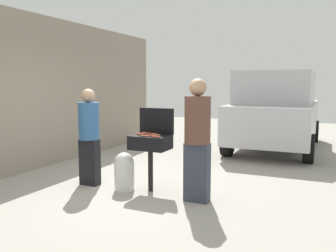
{
  "coord_description": "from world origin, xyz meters",
  "views": [
    {
      "loc": [
        2.86,
        -4.95,
        1.7
      ],
      "look_at": [
        0.37,
        0.46,
        1.0
      ],
      "focal_mm": 37.93,
      "sensor_mm": 36.0,
      "label": 1
    }
  ],
  "objects_px": {
    "hot_dog_5": "(140,134)",
    "propane_tank": "(124,171)",
    "person_left": "(89,133)",
    "hot_dog_6": "(144,136)",
    "hot_dog_3": "(146,133)",
    "parked_minivan": "(276,110)",
    "hot_dog_4": "(143,134)",
    "hot_dog_0": "(151,136)",
    "hot_dog_2": "(156,135)",
    "hot_dog_7": "(157,137)",
    "bbq_grill": "(150,144)",
    "person_right": "(197,136)",
    "hot_dog_1": "(153,134)"
  },
  "relations": [
    {
      "from": "hot_dog_5",
      "to": "propane_tank",
      "type": "distance_m",
      "value": 0.65
    },
    {
      "from": "person_left",
      "to": "hot_dog_6",
      "type": "bearing_deg",
      "value": -12.2
    },
    {
      "from": "hot_dog_3",
      "to": "parked_minivan",
      "type": "relative_size",
      "value": 0.03
    },
    {
      "from": "hot_dog_4",
      "to": "propane_tank",
      "type": "bearing_deg",
      "value": -142.23
    },
    {
      "from": "hot_dog_4",
      "to": "hot_dog_5",
      "type": "bearing_deg",
      "value": -101.56
    },
    {
      "from": "parked_minivan",
      "to": "hot_dog_4",
      "type": "bearing_deg",
      "value": 72.64
    },
    {
      "from": "hot_dog_0",
      "to": "hot_dog_4",
      "type": "distance_m",
      "value": 0.27
    },
    {
      "from": "hot_dog_2",
      "to": "hot_dog_7",
      "type": "relative_size",
      "value": 1.0
    },
    {
      "from": "propane_tank",
      "to": "bbq_grill",
      "type": "bearing_deg",
      "value": 18.43
    },
    {
      "from": "hot_dog_4",
      "to": "person_left",
      "type": "height_order",
      "value": "person_left"
    },
    {
      "from": "hot_dog_4",
      "to": "parked_minivan",
      "type": "xyz_separation_m",
      "value": [
        1.43,
        4.68,
        0.11
      ]
    },
    {
      "from": "hot_dog_0",
      "to": "hot_dog_2",
      "type": "height_order",
      "value": "same"
    },
    {
      "from": "hot_dog_6",
      "to": "hot_dog_3",
      "type": "bearing_deg",
      "value": 114.57
    },
    {
      "from": "hot_dog_2",
      "to": "person_left",
      "type": "bearing_deg",
      "value": -173.33
    },
    {
      "from": "hot_dog_4",
      "to": "hot_dog_5",
      "type": "xyz_separation_m",
      "value": [
        -0.01,
        -0.06,
        0.0
      ]
    },
    {
      "from": "hot_dog_5",
      "to": "hot_dog_6",
      "type": "bearing_deg",
      "value": -42.81
    },
    {
      "from": "hot_dog_3",
      "to": "parked_minivan",
      "type": "bearing_deg",
      "value": 72.8
    },
    {
      "from": "hot_dog_0",
      "to": "hot_dog_2",
      "type": "relative_size",
      "value": 1.0
    },
    {
      "from": "person_right",
      "to": "hot_dog_1",
      "type": "bearing_deg",
      "value": -20.31
    },
    {
      "from": "hot_dog_6",
      "to": "hot_dog_4",
      "type": "bearing_deg",
      "value": 125.13
    },
    {
      "from": "hot_dog_4",
      "to": "hot_dog_5",
      "type": "distance_m",
      "value": 0.06
    },
    {
      "from": "hot_dog_6",
      "to": "person_left",
      "type": "relative_size",
      "value": 0.08
    },
    {
      "from": "bbq_grill",
      "to": "parked_minivan",
      "type": "distance_m",
      "value": 4.9
    },
    {
      "from": "hot_dog_2",
      "to": "hot_dog_3",
      "type": "distance_m",
      "value": 0.28
    },
    {
      "from": "person_right",
      "to": "hot_dog_6",
      "type": "bearing_deg",
      "value": -4.22
    },
    {
      "from": "hot_dog_6",
      "to": "hot_dog_7",
      "type": "distance_m",
      "value": 0.22
    },
    {
      "from": "hot_dog_3",
      "to": "person_left",
      "type": "distance_m",
      "value": 0.98
    },
    {
      "from": "propane_tank",
      "to": "person_right",
      "type": "bearing_deg",
      "value": -0.9
    },
    {
      "from": "hot_dog_1",
      "to": "person_left",
      "type": "xyz_separation_m",
      "value": [
        -1.1,
        -0.2,
        -0.03
      ]
    },
    {
      "from": "hot_dog_2",
      "to": "hot_dog_5",
      "type": "height_order",
      "value": "same"
    },
    {
      "from": "hot_dog_2",
      "to": "propane_tank",
      "type": "distance_m",
      "value": 0.79
    },
    {
      "from": "hot_dog_6",
      "to": "person_left",
      "type": "xyz_separation_m",
      "value": [
        -1.08,
        0.04,
        -0.03
      ]
    },
    {
      "from": "hot_dog_7",
      "to": "parked_minivan",
      "type": "height_order",
      "value": "parked_minivan"
    },
    {
      "from": "hot_dog_3",
      "to": "propane_tank",
      "type": "xyz_separation_m",
      "value": [
        -0.25,
        -0.27,
        -0.59
      ]
    },
    {
      "from": "hot_dog_6",
      "to": "bbq_grill",
      "type": "bearing_deg",
      "value": 80.52
    },
    {
      "from": "hot_dog_0",
      "to": "parked_minivan",
      "type": "relative_size",
      "value": 0.03
    },
    {
      "from": "propane_tank",
      "to": "person_left",
      "type": "xyz_separation_m",
      "value": [
        -0.7,
        0.02,
        0.56
      ]
    },
    {
      "from": "hot_dog_7",
      "to": "propane_tank",
      "type": "bearing_deg",
      "value": 177.66
    },
    {
      "from": "hot_dog_1",
      "to": "person_right",
      "type": "xyz_separation_m",
      "value": [
        0.85,
        -0.25,
        0.06
      ]
    },
    {
      "from": "bbq_grill",
      "to": "person_right",
      "type": "xyz_separation_m",
      "value": [
        0.84,
        -0.15,
        0.21
      ]
    },
    {
      "from": "hot_dog_1",
      "to": "parked_minivan",
      "type": "height_order",
      "value": "parked_minivan"
    },
    {
      "from": "hot_dog_5",
      "to": "hot_dog_7",
      "type": "bearing_deg",
      "value": -21.9
    },
    {
      "from": "propane_tank",
      "to": "parked_minivan",
      "type": "xyz_separation_m",
      "value": [
        1.67,
        4.86,
        0.7
      ]
    },
    {
      "from": "hot_dog_4",
      "to": "propane_tank",
      "type": "xyz_separation_m",
      "value": [
        -0.24,
        -0.18,
        -0.59
      ]
    },
    {
      "from": "hot_dog_2",
      "to": "hot_dog_4",
      "type": "xyz_separation_m",
      "value": [
        -0.26,
        0.02,
        0.0
      ]
    },
    {
      "from": "hot_dog_7",
      "to": "parked_minivan",
      "type": "bearing_deg",
      "value": 77.68
    },
    {
      "from": "bbq_grill",
      "to": "hot_dog_4",
      "type": "xyz_separation_m",
      "value": [
        -0.17,
        0.05,
        0.15
      ]
    },
    {
      "from": "hot_dog_3",
      "to": "hot_dog_1",
      "type": "bearing_deg",
      "value": -16.99
    },
    {
      "from": "person_left",
      "to": "hot_dog_0",
      "type": "bearing_deg",
      "value": -9.36
    },
    {
      "from": "hot_dog_5",
      "to": "hot_dog_3",
      "type": "bearing_deg",
      "value": 82.2
    }
  ]
}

